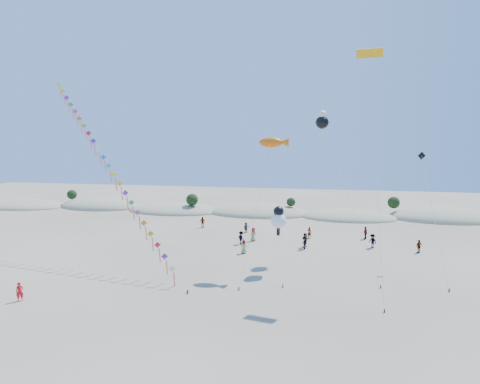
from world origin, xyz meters
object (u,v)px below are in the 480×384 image
parafoil_kite (370,57)px  flyer_foreground (20,292)px  kite_train (107,163)px  fish_kite (274,143)px

parafoil_kite → flyer_foreground: size_ratio=13.34×
kite_train → fish_kite: 19.15m
fish_kite → flyer_foreground: bearing=-147.7°
fish_kite → parafoil_kite: 12.37m
flyer_foreground → fish_kite: bearing=-6.3°
fish_kite → parafoil_kite: (9.12, -1.99, 8.10)m
kite_train → flyer_foreground: (-1.88, -12.77, -10.32)m
kite_train → flyer_foreground: bearing=-98.4°
kite_train → fish_kite: bearing=1.3°
parafoil_kite → flyer_foreground: (-29.99, -11.20, -20.81)m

